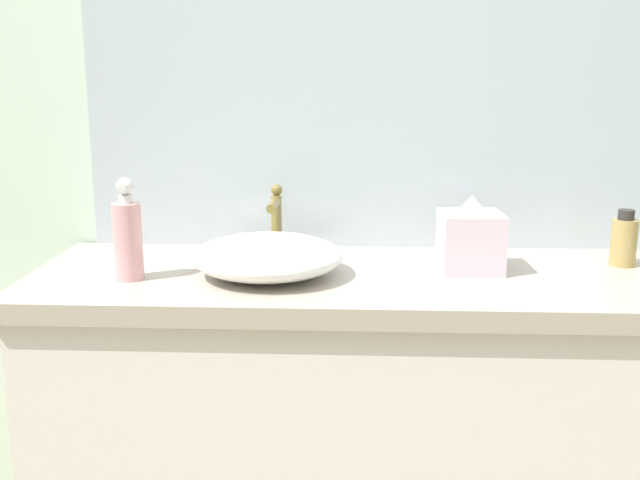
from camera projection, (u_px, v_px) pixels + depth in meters
bathroom_wall_rear at (341, 71)px, 1.93m from camera, size 6.00×0.06×2.60m
vanity_counter at (369, 445)px, 1.82m from camera, size 1.55×0.53×0.86m
sink_basin at (268, 256)px, 1.70m from camera, size 0.34×0.33×0.09m
faucet at (276, 215)px, 1.86m from camera, size 0.03×0.15×0.17m
soap_dispenser at (128, 236)px, 1.66m from camera, size 0.06×0.06×0.22m
lotion_bottle at (624, 241)px, 1.78m from camera, size 0.06×0.06×0.13m
tissue_box at (470, 238)px, 1.73m from camera, size 0.14×0.14×0.17m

